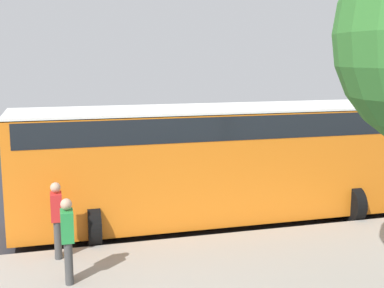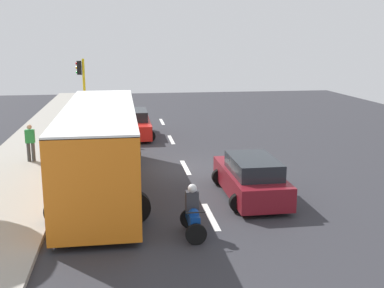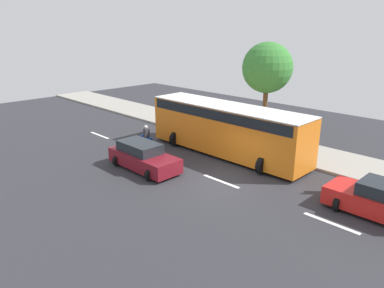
% 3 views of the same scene
% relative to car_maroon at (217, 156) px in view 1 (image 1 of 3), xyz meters
% --- Properties ---
extents(ground_plane, '(40.00, 60.00, 0.10)m').
position_rel_car_maroon_xyz_m(ground_plane, '(1.77, -4.31, -0.76)').
color(ground_plane, '#2D2D33').
extents(sidewalk, '(4.00, 60.00, 0.15)m').
position_rel_car_maroon_xyz_m(sidewalk, '(8.77, -4.31, -0.64)').
color(sidewalk, '#9E998E').
rests_on(sidewalk, ground).
extents(lane_stripe_mid, '(0.20, 2.40, 0.01)m').
position_rel_car_maroon_xyz_m(lane_stripe_mid, '(1.77, -4.31, -0.71)').
color(lane_stripe_mid, white).
rests_on(lane_stripe_mid, ground).
extents(lane_stripe_south, '(0.20, 2.40, 0.01)m').
position_rel_car_maroon_xyz_m(lane_stripe_south, '(1.77, 1.69, -0.71)').
color(lane_stripe_south, white).
rests_on(lane_stripe_south, ground).
extents(car_maroon, '(2.20, 4.57, 1.52)m').
position_rel_car_maroon_xyz_m(car_maroon, '(0.00, 0.00, 0.00)').
color(car_maroon, maroon).
rests_on(car_maroon, ground).
extents(city_bus, '(3.20, 11.00, 3.16)m').
position_rel_car_maroon_xyz_m(city_bus, '(5.28, -1.71, 1.13)').
color(city_bus, orange).
rests_on(city_bus, ground).
extents(motorcycle, '(0.60, 1.30, 1.53)m').
position_rel_car_maroon_xyz_m(motorcycle, '(2.56, 3.07, -0.07)').
color(motorcycle, black).
rests_on(motorcycle, ground).
extents(pedestrian_near_signal, '(0.40, 0.24, 1.69)m').
position_rel_car_maroon_xyz_m(pedestrian_near_signal, '(7.24, -6.07, 0.35)').
color(pedestrian_near_signal, '#3F3F3F').
rests_on(pedestrian_near_signal, sidewalk).
extents(pedestrian_by_tree, '(0.40, 0.24, 1.69)m').
position_rel_car_maroon_xyz_m(pedestrian_by_tree, '(8.59, -5.89, 0.35)').
color(pedestrian_by_tree, '#3F3F3F').
rests_on(pedestrian_by_tree, sidewalk).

